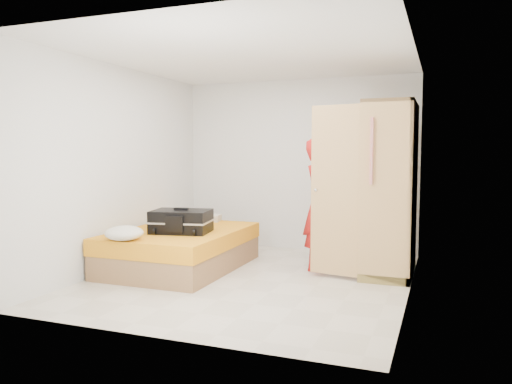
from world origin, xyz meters
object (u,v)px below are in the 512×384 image
at_px(bed, 181,249).
at_px(suitcase, 181,221).
at_px(wardrobe, 386,193).
at_px(round_cushion, 124,233).
at_px(person, 321,204).

height_order(bed, suitcase, suitcase).
height_order(wardrobe, round_cushion, wardrobe).
bearing_deg(suitcase, bed, 110.97).
xyz_separation_m(wardrobe, person, (-0.80, -0.05, -0.16)).
height_order(person, round_cushion, person).
bearing_deg(person, round_cushion, 139.03).
bearing_deg(suitcase, round_cushion, -125.15).
distance_m(person, suitcase, 1.78).
height_order(person, suitcase, person).
bearing_deg(wardrobe, suitcase, -161.19).
distance_m(person, round_cushion, 2.45).
xyz_separation_m(person, round_cushion, (-1.93, -1.49, -0.26)).
relative_size(bed, wardrobe, 0.96).
relative_size(person, suitcase, 2.09).
bearing_deg(person, suitcase, 126.98).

